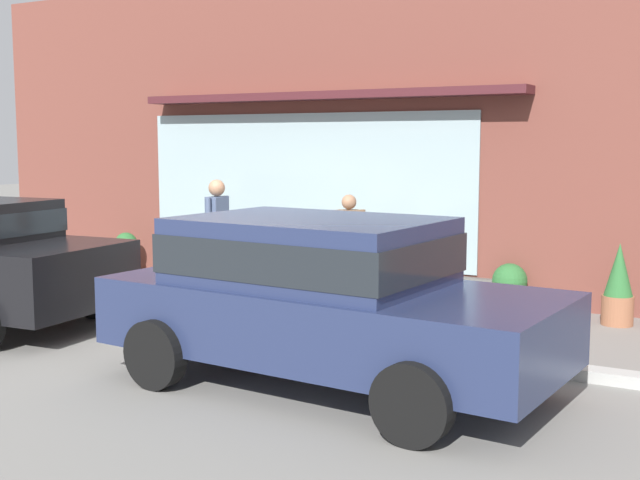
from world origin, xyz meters
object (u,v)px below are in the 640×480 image
Objects in this scene: pedestrian_with_handbag at (216,231)px; potted_plant_window_center at (212,251)px; fire_hydrant at (219,281)px; potted_plant_corner_tall at (126,251)px; potted_plant_window_left at (510,284)px; potted_plant_low_front at (290,269)px; potted_plant_by_entrance at (618,286)px; parked_car_navy at (322,291)px; pedestrian_passerby at (349,241)px.

pedestrian_with_handbag reaches higher than potted_plant_window_center.
potted_plant_corner_tall is (-3.57, 2.08, -0.08)m from fire_hydrant.
potted_plant_window_left is (5.18, -0.06, -0.12)m from potted_plant_window_center.
potted_plant_by_entrance is at bearing -0.47° from potted_plant_low_front.
parked_car_navy reaches higher than potted_plant_by_entrance.
fire_hydrant reaches higher than potted_plant_corner_tall.
fire_hydrant is 1.39× the size of potted_plant_low_front.
potted_plant_by_entrance reaches higher than potted_plant_window_center.
potted_plant_window_center reaches higher than potted_plant_low_front.
pedestrian_passerby reaches higher than fire_hydrant.
potted_plant_by_entrance reaches higher than potted_plant_window_left.
potted_plant_low_front is at bearing -1.92° from potted_plant_corner_tall.
fire_hydrant is 1.96m from potted_plant_low_front.
fire_hydrant is 0.98m from pedestrian_with_handbag.
potted_plant_by_entrance reaches higher than potted_plant_low_front.
potted_plant_by_entrance is (3.54, 0.54, -0.41)m from pedestrian_passerby.
parked_car_navy is (2.80, -2.17, 0.46)m from fire_hydrant.
potted_plant_window_left is at bearing 87.36° from parked_car_navy.
pedestrian_with_handbag is at bearing -106.73° from potted_plant_low_front.
potted_plant_low_front is at bearing -174.55° from potted_plant_window_left.
potted_plant_by_entrance is 1.66× the size of potted_plant_window_left.
pedestrian_passerby is 3.61m from potted_plant_by_entrance.
potted_plant_corner_tall reaches higher than potted_plant_low_front.
potted_plant_window_center is 1.40× the size of potted_plant_window_left.
fire_hydrant is at bearing -30.21° from potted_plant_corner_tall.
potted_plant_window_center is at bearing -139.38° from pedestrian_with_handbag.
fire_hydrant is at bearing -51.20° from potted_plant_window_center.
potted_plant_corner_tall is at bearing -46.60° from pedestrian_passerby.
potted_plant_window_center is 1.70m from potted_plant_corner_tall.
potted_plant_window_center is at bearing 176.34° from potted_plant_by_entrance.
fire_hydrant is 0.84× the size of potted_plant_by_entrance.
fire_hydrant is 0.20× the size of parked_car_navy.
fire_hydrant is at bearing -145.28° from potted_plant_window_left.
pedestrian_passerby is 3.31m from potted_plant_window_center.
potted_plant_low_front is at bearing 179.53° from potted_plant_by_entrance.
potted_plant_window_center reaches higher than fire_hydrant.
potted_plant_corner_tall is at bearing 178.92° from potted_plant_by_entrance.
parked_car_navy reaches higher than pedestrian_passerby.
potted_plant_window_center is 1.40× the size of potted_plant_low_front.
potted_plant_window_center is 0.84× the size of potted_plant_by_entrance.
pedestrian_passerby is (1.73, 0.77, -0.13)m from pedestrian_with_handbag.
pedestrian_with_handbag is at bearing -166.03° from potted_plant_by_entrance.
pedestrian_passerby is at bearing 115.79° from pedestrian_with_handbag.
potted_plant_by_entrance is at bearing 150.36° from pedestrian_passerby.
pedestrian_passerby is at bearing -23.74° from potted_plant_low_front.
potted_plant_window_left is (3.29, 2.28, -0.11)m from fire_hydrant.
fire_hydrant reaches higher than potted_plant_window_left.
pedestrian_with_handbag is 1.69× the size of potted_plant_by_entrance.
parked_car_navy is 4.57m from potted_plant_by_entrance.
pedestrian_passerby is 1.56m from potted_plant_low_front.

